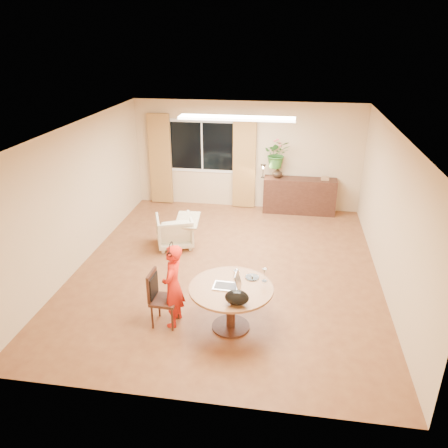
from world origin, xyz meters
name	(u,v)px	position (x,y,z in m)	size (l,w,h in m)	color
floor	(227,268)	(0.00, 0.00, 0.00)	(6.50, 6.50, 0.00)	brown
ceiling	(227,129)	(0.00, 0.00, 2.60)	(6.50, 6.50, 0.00)	white
wall_back	(247,156)	(0.00, 3.25, 1.30)	(5.50, 5.50, 0.00)	#CFB586
wall_left	(80,195)	(-2.75, 0.00, 1.30)	(6.50, 6.50, 0.00)	#CFB586
wall_right	(390,212)	(2.75, 0.00, 1.30)	(6.50, 6.50, 0.00)	#CFB586
window	(202,146)	(-1.10, 3.23, 1.50)	(1.70, 0.03, 1.30)	white
curtain_left	(160,159)	(-2.15, 3.15, 1.15)	(0.55, 0.08, 2.25)	olive
curtain_right	(244,163)	(-0.05, 3.15, 1.15)	(0.55, 0.08, 2.25)	olive
ceiling_panel	(237,118)	(0.00, 1.20, 2.57)	(2.20, 0.35, 0.05)	white
dining_table	(231,296)	(0.32, -1.75, 0.55)	(1.22, 1.22, 0.70)	brown
dining_chair	(165,299)	(-0.66, -1.81, 0.43)	(0.42, 0.38, 0.87)	black
child	(173,286)	(-0.53, -1.77, 0.65)	(0.31, 0.47, 1.30)	red
laptop	(226,279)	(0.24, -1.75, 0.82)	(0.38, 0.25, 0.25)	#B7B7BC
tumbler	(236,274)	(0.36, -1.47, 0.75)	(0.08, 0.08, 0.12)	white
wine_glass	(265,275)	(0.78, -1.51, 0.80)	(0.07, 0.07, 0.21)	white
pot_lid	(252,277)	(0.59, -1.45, 0.71)	(0.21, 0.21, 0.03)	white
handbag	(237,298)	(0.46, -2.17, 0.81)	(0.33, 0.19, 0.22)	black
armchair	(175,231)	(-1.20, 0.78, 0.33)	(0.70, 0.72, 0.66)	#C1AC99
throw	(188,216)	(-0.91, 0.77, 0.67)	(0.45, 0.55, 0.03)	beige
sideboard	(299,196)	(1.32, 3.01, 0.43)	(1.72, 0.42, 0.86)	black
vase	(277,173)	(0.76, 3.01, 0.98)	(0.24, 0.24, 0.25)	black
bouquet	(277,154)	(0.73, 3.01, 1.44)	(0.59, 0.51, 0.66)	#296927
book_stack	(325,178)	(1.89, 3.01, 0.90)	(0.18, 0.14, 0.08)	#92674A
desk_lamp	(263,171)	(0.43, 2.96, 1.03)	(0.14, 0.14, 0.33)	black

